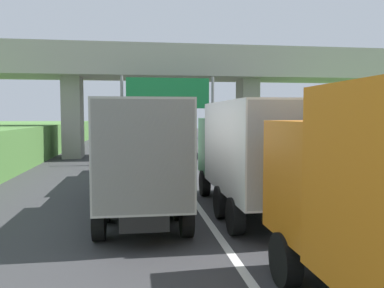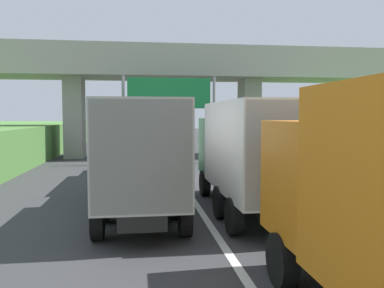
{
  "view_description": "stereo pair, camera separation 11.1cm",
  "coord_description": "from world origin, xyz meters",
  "views": [
    {
      "loc": [
        -2.06,
        4.45,
        3.03
      ],
      "look_at": [
        0.0,
        18.88,
        2.0
      ],
      "focal_mm": 37.35,
      "sensor_mm": 36.0,
      "label": 1
    },
    {
      "loc": [
        -1.95,
        4.44,
        3.03
      ],
      "look_at": [
        0.0,
        18.88,
        2.0
      ],
      "focal_mm": 37.35,
      "sensor_mm": 36.0,
      "label": 2
    }
  ],
  "objects": [
    {
      "name": "lane_centre_stripe",
      "position": [
        0.0,
        27.46,
        0.0
      ],
      "size": [
        0.2,
        94.93,
        0.01
      ],
      "primitive_type": "cube",
      "color": "white",
      "rests_on": "ground"
    },
    {
      "name": "truck_green",
      "position": [
        1.51,
        16.45,
        1.93
      ],
      "size": [
        2.44,
        7.3,
        3.44
      ],
      "color": "black",
      "rests_on": "ground"
    },
    {
      "name": "truck_black",
      "position": [
        -1.88,
        16.48,
        1.93
      ],
      "size": [
        2.44,
        7.3,
        3.44
      ],
      "color": "black",
      "rests_on": "ground"
    },
    {
      "name": "truck_silver",
      "position": [
        -1.64,
        23.38,
        1.93
      ],
      "size": [
        2.44,
        7.3,
        3.44
      ],
      "color": "black",
      "rests_on": "ground"
    },
    {
      "name": "car_yellow",
      "position": [
        1.71,
        41.82,
        0.86
      ],
      "size": [
        1.86,
        4.1,
        1.72
      ],
      "color": "gold",
      "rests_on": "ground"
    },
    {
      "name": "overhead_highway_sign",
      "position": [
        0.0,
        29.51,
        4.08
      ],
      "size": [
        5.88,
        0.18,
        5.5
      ],
      "color": "slate",
      "rests_on": "ground"
    },
    {
      "name": "overpass_bridge",
      "position": [
        0.0,
        34.33,
        6.06
      ],
      "size": [
        40.0,
        4.8,
        8.0
      ],
      "color": "#9E998E",
      "rests_on": "ground"
    },
    {
      "name": "construction_barrel_4",
      "position": [
        6.54,
        21.65,
        0.46
      ],
      "size": [
        0.57,
        0.57,
        0.9
      ],
      "color": "orange",
      "rests_on": "ground"
    },
    {
      "name": "construction_barrel_3",
      "position": [
        6.63,
        18.04,
        0.46
      ],
      "size": [
        0.57,
        0.57,
        0.9
      ],
      "color": "orange",
      "rests_on": "ground"
    }
  ]
}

